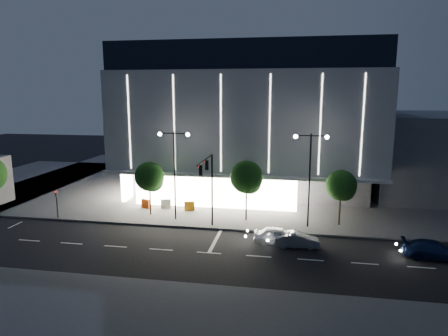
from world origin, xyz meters
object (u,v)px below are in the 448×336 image
at_px(traffic_mast, 209,179).
at_px(car_lead, 278,236).
at_px(tree_right, 341,187).
at_px(barrier_a, 146,204).
at_px(street_lamp_east, 310,166).
at_px(car_second, 297,240).
at_px(tree_left, 150,178).
at_px(barrier_b, 166,204).
at_px(barrier_c, 189,206).
at_px(ped_signal_far, 57,201).
at_px(tree_mid, 247,179).
at_px(street_lamp_west, 174,162).
at_px(car_third, 435,250).

bearing_deg(traffic_mast, car_lead, -16.68).
distance_m(tree_right, barrier_a, 20.77).
height_order(street_lamp_east, car_second, street_lamp_east).
distance_m(tree_left, car_lead, 14.88).
height_order(car_lead, barrier_b, car_lead).
height_order(traffic_mast, tree_left, traffic_mast).
bearing_deg(car_second, barrier_a, 59.65).
height_order(tree_left, barrier_c, tree_left).
height_order(tree_left, car_second, tree_left).
relative_size(traffic_mast, car_second, 1.87).
relative_size(ped_signal_far, tree_right, 0.54).
xyz_separation_m(ped_signal_far, barrier_a, (7.63, 4.70, -1.24)).
height_order(car_lead, barrier_a, car_lead).
distance_m(car_lead, barrier_a, 16.70).
xyz_separation_m(barrier_a, barrier_c, (4.98, -0.08, 0.00)).
bearing_deg(street_lamp_east, barrier_b, 166.68).
bearing_deg(barrier_a, barrier_c, 22.49).
relative_size(tree_mid, barrier_b, 5.59).
xyz_separation_m(tree_left, car_lead, (13.38, -5.60, -3.32)).
height_order(car_lead, barrier_c, car_lead).
height_order(traffic_mast, tree_mid, traffic_mast).
bearing_deg(barrier_c, tree_mid, -39.83).
height_order(street_lamp_west, car_second, street_lamp_west).
relative_size(tree_left, tree_mid, 0.93).
relative_size(car_second, car_third, 0.79).
bearing_deg(barrier_b, tree_right, -24.80).
relative_size(street_lamp_east, car_third, 1.89).
distance_m(tree_left, barrier_a, 4.26).
xyz_separation_m(street_lamp_east, ped_signal_far, (-25.00, -1.50, -4.07)).
distance_m(street_lamp_east, car_third, 12.17).
bearing_deg(ped_signal_far, barrier_c, 20.13).
height_order(tree_right, car_third, tree_right).
bearing_deg(street_lamp_east, tree_right, 18.63).
bearing_deg(traffic_mast, tree_mid, 50.58).
bearing_deg(barrier_b, street_lamp_west, -75.54).
xyz_separation_m(tree_mid, barrier_a, (-11.40, 2.18, -3.68)).
bearing_deg(street_lamp_west, car_lead, -23.76).
relative_size(traffic_mast, barrier_b, 6.43).
bearing_deg(street_lamp_east, street_lamp_west, 180.00).
height_order(tree_mid, car_third, tree_mid).
bearing_deg(tree_mid, barrier_b, 164.39).
height_order(tree_right, car_lead, tree_right).
bearing_deg(car_second, tree_right, -37.29).
bearing_deg(street_lamp_east, traffic_mast, -163.52).
relative_size(tree_mid, car_lead, 1.47).
height_order(car_third, barrier_a, car_third).
bearing_deg(car_third, tree_mid, 73.49).
distance_m(tree_right, car_third, 9.76).
xyz_separation_m(street_lamp_west, car_third, (22.43, -5.61, -5.27)).
height_order(tree_right, barrier_a, tree_right).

